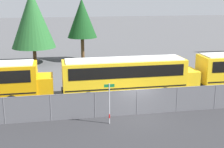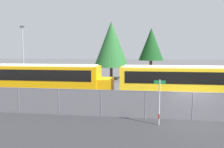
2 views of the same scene
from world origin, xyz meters
name	(u,v)px [view 2 (image 2 of 2)]	position (x,y,z in m)	size (l,w,h in m)	color
ground_plane	(192,120)	(0.00, 0.00, 0.00)	(200.00, 200.00, 0.00)	#4C4C4F
fence	(193,106)	(0.00, 0.00, 0.97)	(73.64, 0.07, 1.90)	#9EA0A5
school_bus_1	(47,79)	(-12.08, 4.46, 1.94)	(11.72, 2.49, 3.29)	orange
school_bus_2	(185,82)	(0.30, 4.25, 1.94)	(11.72, 2.49, 3.29)	yellow
street_sign	(159,101)	(-2.25, -1.24, 1.51)	(0.70, 0.09, 2.83)	#B7B7BC
light_pole	(23,53)	(-19.28, 13.06, 4.31)	(0.60, 0.24, 7.84)	gray
tree_0	(151,44)	(-1.98, 19.65, 5.51)	(3.80, 3.80, 8.01)	#51381E
tree_1	(111,44)	(-8.09, 19.08, 5.55)	(5.39, 5.39, 9.06)	#51381E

